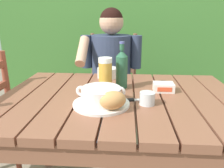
# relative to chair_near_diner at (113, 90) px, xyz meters

# --- Properties ---
(dining_table) EXTENTS (1.22, 0.86, 0.75)m
(dining_table) POSITION_rel_chair_near_diner_xyz_m (0.10, -0.87, 0.18)
(dining_table) COLOR brown
(dining_table) RESTS_ON ground_plane
(hedge_backdrop) EXTENTS (2.87, 0.91, 2.81)m
(hedge_backdrop) POSITION_rel_chair_near_diner_xyz_m (0.14, 0.89, 0.84)
(hedge_backdrop) COLOR #3E7531
(hedge_backdrop) RESTS_ON ground_plane
(chair_near_diner) EXTENTS (0.44, 0.47, 0.98)m
(chair_near_diner) POSITION_rel_chair_near_diner_xyz_m (0.00, 0.00, 0.00)
(chair_near_diner) COLOR brown
(chair_near_diner) RESTS_ON ground_plane
(person_eating) EXTENTS (0.48, 0.47, 1.20)m
(person_eating) POSITION_rel_chair_near_diner_xyz_m (-0.00, -0.20, 0.24)
(person_eating) COLOR #303B55
(person_eating) RESTS_ON ground_plane
(serving_plate) EXTENTS (0.26, 0.26, 0.01)m
(serving_plate) POSITION_rel_chair_near_diner_xyz_m (0.01, -1.00, 0.28)
(serving_plate) COLOR white
(serving_plate) RESTS_ON dining_table
(soup_bowl) EXTENTS (0.23, 0.18, 0.08)m
(soup_bowl) POSITION_rel_chair_near_diner_xyz_m (0.01, -1.00, 0.33)
(soup_bowl) COLOR white
(soup_bowl) RESTS_ON serving_plate
(bread_roll) EXTENTS (0.14, 0.13, 0.08)m
(bread_roll) POSITION_rel_chair_near_diner_xyz_m (0.07, -1.07, 0.33)
(bread_roll) COLOR tan
(bread_roll) RESTS_ON serving_plate
(beer_glass) EXTENTS (0.07, 0.07, 0.18)m
(beer_glass) POSITION_rel_chair_near_diner_xyz_m (0.01, -0.81, 0.37)
(beer_glass) COLOR gold
(beer_glass) RESTS_ON dining_table
(beer_bottle) EXTENTS (0.07, 0.07, 0.26)m
(beer_bottle) POSITION_rel_chair_near_diner_xyz_m (0.10, -0.74, 0.39)
(beer_bottle) COLOR #295A3E
(beer_bottle) RESTS_ON dining_table
(water_glass_small) EXTENTS (0.07, 0.07, 0.06)m
(water_glass_small) POSITION_rel_chair_near_diner_xyz_m (0.22, -0.98, 0.31)
(water_glass_small) COLOR silver
(water_glass_small) RESTS_ON dining_table
(butter_tub) EXTENTS (0.11, 0.08, 0.05)m
(butter_tub) POSITION_rel_chair_near_diner_xyz_m (0.33, -0.79, 0.30)
(butter_tub) COLOR white
(butter_tub) RESTS_ON dining_table
(table_knife) EXTENTS (0.16, 0.05, 0.01)m
(table_knife) POSITION_rel_chair_near_diner_xyz_m (0.16, -0.94, 0.28)
(table_knife) COLOR silver
(table_knife) RESTS_ON dining_table
(diner_bowl) EXTENTS (0.13, 0.13, 0.06)m
(diner_bowl) POSITION_rel_chair_near_diner_xyz_m (0.00, -0.54, 0.31)
(diner_bowl) COLOR white
(diner_bowl) RESTS_ON dining_table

